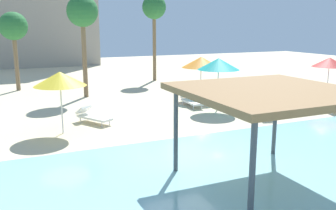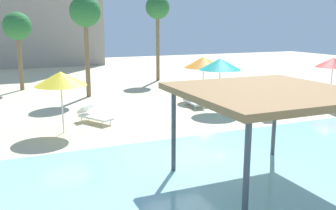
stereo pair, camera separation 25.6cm
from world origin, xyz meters
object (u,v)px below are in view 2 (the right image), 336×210
at_px(beach_umbrella_orange_2, 203,62).
at_px(lounge_chair_1, 192,100).
at_px(beach_umbrella_teal_3, 220,64).
at_px(palm_tree_1, 17,28).
at_px(beach_umbrella_red_0, 333,62).
at_px(beach_umbrella_yellow_1, 61,79).
at_px(palm_tree_0, 85,14).
at_px(lounge_chair_5, 263,110).
at_px(lounge_chair_4, 329,105).
at_px(shade_pavilion, 266,95).
at_px(lounge_chair_2, 286,99).
at_px(palm_tree_2, 158,9).
at_px(lounge_chair_6, 93,116).

relative_size(beach_umbrella_orange_2, lounge_chair_1, 1.35).
relative_size(beach_umbrella_orange_2, beach_umbrella_teal_3, 0.94).
relative_size(lounge_chair_1, palm_tree_1, 0.36).
bearing_deg(lounge_chair_1, beach_umbrella_orange_2, 138.56).
height_order(beach_umbrella_red_0, beach_umbrella_yellow_1, beach_umbrella_yellow_1).
distance_m(beach_umbrella_yellow_1, palm_tree_0, 8.62).
bearing_deg(palm_tree_1, lounge_chair_5, -50.83).
height_order(beach_umbrella_yellow_1, beach_umbrella_teal_3, beach_umbrella_teal_3).
bearing_deg(lounge_chair_4, beach_umbrella_orange_2, -124.62).
relative_size(shade_pavilion, lounge_chair_2, 2.26).
height_order(beach_umbrella_orange_2, palm_tree_1, palm_tree_1).
distance_m(beach_umbrella_orange_2, lounge_chair_4, 7.42).
relative_size(beach_umbrella_teal_3, lounge_chair_2, 1.40).
distance_m(lounge_chair_2, palm_tree_2, 13.28).
bearing_deg(beach_umbrella_yellow_1, palm_tree_1, 95.75).
relative_size(lounge_chair_2, lounge_chair_4, 1.00).
xyz_separation_m(lounge_chair_4, palm_tree_2, (-4.24, 13.94, 5.35)).
bearing_deg(palm_tree_2, shade_pavilion, -103.43).
relative_size(lounge_chair_4, palm_tree_1, 0.37).
relative_size(beach_umbrella_yellow_1, lounge_chair_5, 1.31).
xyz_separation_m(shade_pavilion, lounge_chair_5, (5.02, 6.56, -2.28)).
bearing_deg(lounge_chair_4, lounge_chair_1, -107.87).
distance_m(lounge_chair_5, palm_tree_2, 14.64).
relative_size(beach_umbrella_orange_2, palm_tree_1, 0.49).
bearing_deg(lounge_chair_4, palm_tree_2, -148.16).
height_order(palm_tree_1, palm_tree_2, palm_tree_2).
bearing_deg(palm_tree_0, beach_umbrella_teal_3, -49.52).
height_order(beach_umbrella_teal_3, lounge_chair_2, beach_umbrella_teal_3).
xyz_separation_m(lounge_chair_1, lounge_chair_6, (-5.89, -1.37, 0.00)).
xyz_separation_m(beach_umbrella_teal_3, lounge_chair_1, (-0.85, 1.47, -2.14)).
distance_m(beach_umbrella_orange_2, palm_tree_1, 13.01).
xyz_separation_m(beach_umbrella_red_0, lounge_chair_1, (-9.11, 1.14, -1.87)).
distance_m(shade_pavilion, lounge_chair_4, 11.24).
bearing_deg(beach_umbrella_red_0, beach_umbrella_orange_2, 160.90).
xyz_separation_m(lounge_chair_4, palm_tree_1, (-14.72, 13.43, 3.96)).
relative_size(beach_umbrella_red_0, lounge_chair_5, 1.26).
xyz_separation_m(beach_umbrella_red_0, beach_umbrella_teal_3, (-8.27, -0.33, 0.26)).
bearing_deg(palm_tree_0, beach_umbrella_orange_2, -30.10).
bearing_deg(palm_tree_2, lounge_chair_6, -124.29).
xyz_separation_m(lounge_chair_2, palm_tree_2, (-3.27, 11.70, 5.35)).
relative_size(beach_umbrella_teal_3, palm_tree_1, 0.52).
xyz_separation_m(lounge_chair_1, palm_tree_0, (-4.79, 5.14, 4.81)).
relative_size(lounge_chair_4, lounge_chair_6, 1.02).
bearing_deg(palm_tree_1, palm_tree_2, 2.83).
bearing_deg(lounge_chair_2, beach_umbrella_orange_2, -151.98).
bearing_deg(beach_umbrella_teal_3, lounge_chair_6, 179.18).
bearing_deg(beach_umbrella_yellow_1, lounge_chair_2, 4.01).
height_order(beach_umbrella_teal_3, lounge_chair_6, beach_umbrella_teal_3).
distance_m(beach_umbrella_yellow_1, lounge_chair_5, 9.73).
height_order(beach_umbrella_yellow_1, lounge_chair_1, beach_umbrella_yellow_1).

